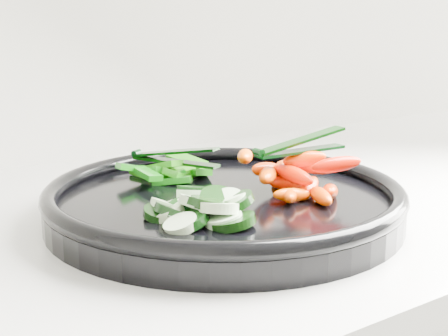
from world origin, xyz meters
TOP-DOWN VIEW (x-y plane):
  - veggie_tray at (-0.70, 1.64)m, footprint 0.49×0.49m
  - cucumber_pile at (-0.76, 1.60)m, footprint 0.11×0.13m
  - carrot_pile at (-0.63, 1.61)m, footprint 0.12×0.14m
  - pepper_pile at (-0.71, 1.74)m, footprint 0.11×0.10m
  - tong_carrot at (-0.62, 1.61)m, footprint 0.11×0.02m
  - tong_pepper at (-0.71, 1.74)m, footprint 0.06×0.11m

SIDE VIEW (x-z plane):
  - veggie_tray at x=-0.70m, z-range 0.93..0.97m
  - pepper_pile at x=-0.71m, z-range 0.94..0.98m
  - cucumber_pile at x=-0.76m, z-range 0.94..0.98m
  - carrot_pile at x=-0.63m, z-range 0.95..1.00m
  - tong_pepper at x=-0.71m, z-range 0.97..0.99m
  - tong_carrot at x=-0.62m, z-range 0.99..1.02m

